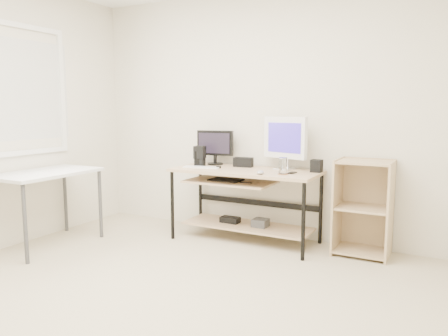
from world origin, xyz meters
name	(u,v)px	position (x,y,z in m)	size (l,w,h in m)	color
room	(129,116)	(-0.14, 0.04, 1.32)	(4.01, 4.01, 2.62)	#C1B395
desk	(243,190)	(-0.03, 1.66, 0.54)	(1.50, 0.65, 0.75)	tan
side_table	(46,180)	(-1.68, 0.60, 0.67)	(0.60, 1.00, 0.75)	silver
shelf_unit	(364,207)	(1.15, 1.82, 0.45)	(0.50, 0.40, 0.90)	tan
black_monitor	(215,145)	(-0.47, 1.86, 0.97)	(0.41, 0.17, 0.38)	black
white_imac	(285,139)	(0.35, 1.85, 1.06)	(0.49, 0.19, 0.53)	silver
keyboard	(202,167)	(-0.46, 1.56, 0.76)	(0.38, 0.11, 0.01)	silver
mouse	(260,172)	(0.26, 1.43, 0.77)	(0.07, 0.10, 0.04)	#A9A9AE
center_speaker	(243,162)	(-0.11, 1.83, 0.80)	(0.20, 0.09, 0.10)	black
speaker_left	(200,156)	(-0.54, 1.65, 0.86)	(0.13, 0.13, 0.22)	black
speaker_right	(317,166)	(0.69, 1.82, 0.81)	(0.10, 0.10, 0.12)	black
audio_controller	(199,159)	(-0.53, 1.63, 0.83)	(0.08, 0.05, 0.17)	black
volume_puck	(219,167)	(-0.29, 1.62, 0.76)	(0.05, 0.05, 0.02)	black
smartphone	(292,173)	(0.50, 1.63, 0.75)	(0.06, 0.11, 0.01)	black
coaster	(283,174)	(0.45, 1.52, 0.75)	(0.10, 0.10, 0.01)	#A5704A
drinking_glass	(283,166)	(0.45, 1.52, 0.83)	(0.08, 0.08, 0.15)	white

